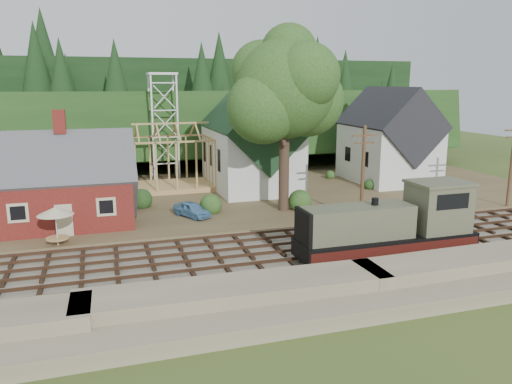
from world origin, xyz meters
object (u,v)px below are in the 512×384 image
object	(u,v)px
patio_set	(55,213)
locomotive	(393,227)
car_red	(390,178)
car_blue	(192,209)

from	to	relation	value
patio_set	locomotive	bearing A→B (deg)	-21.94
locomotive	patio_set	bearing A→B (deg)	158.06
locomotive	car_red	xyz separation A→B (m)	(12.79, 20.56, -1.23)
car_blue	car_red	world-z (taller)	car_blue
locomotive	car_red	bearing A→B (deg)	58.11
car_red	patio_set	bearing A→B (deg)	103.92
locomotive	car_blue	distance (m)	17.11
car_red	patio_set	world-z (taller)	patio_set
car_blue	patio_set	bearing A→B (deg)	175.86
car_blue	patio_set	xyz separation A→B (m)	(-10.23, -4.65, 1.68)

